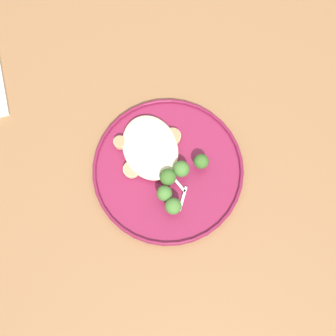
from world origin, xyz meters
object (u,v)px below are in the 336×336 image
seared_scallop_left_edge (168,163)px  broccoli_floret_tall_stalk (168,177)px  dinner_plate (168,170)px  seared_scallop_front_small (139,143)px  seared_scallop_large_seared (172,137)px  seared_scallop_rear_pale (158,130)px  broccoli_floret_near_rim (173,206)px  seared_scallop_tiny_bay (120,142)px  seared_scallop_on_noodles (132,169)px  seared_scallop_right_edge (138,128)px  broccoli_floret_rear_charred (181,169)px  broccoli_floret_left_leaning (164,194)px  broccoli_floret_right_tilted (201,162)px

seared_scallop_left_edge → broccoli_floret_tall_stalk: 0.04m
dinner_plate → seared_scallop_front_small: 0.08m
dinner_plate → seared_scallop_front_small: seared_scallop_front_small is taller
seared_scallop_left_edge → broccoli_floret_tall_stalk: (0.03, -0.01, 0.02)m
seared_scallop_large_seared → dinner_plate: bearing=-27.0°
seared_scallop_front_small → seared_scallop_rear_pale: 0.04m
seared_scallop_front_small → broccoli_floret_near_rim: broccoli_floret_near_rim is taller
seared_scallop_tiny_bay → seared_scallop_rear_pale: (-0.00, 0.08, -0.00)m
seared_scallop_on_noodles → seared_scallop_large_seared: 0.10m
seared_scallop_tiny_bay → seared_scallop_large_seared: size_ratio=0.73×
seared_scallop_right_edge → broccoli_floret_rear_charred: size_ratio=0.74×
broccoli_floret_rear_charred → broccoli_floret_left_leaning: same height
broccoli_floret_right_tilted → broccoli_floret_near_rim: bearing=-51.1°
seared_scallop_left_edge → broccoli_floret_near_rim: (0.08, -0.02, 0.02)m
broccoli_floret_left_leaning → broccoli_floret_right_tilted: size_ratio=1.10×
seared_scallop_front_small → seared_scallop_rear_pale: bearing=106.3°
broccoli_floret_left_leaning → broccoli_floret_tall_stalk: broccoli_floret_tall_stalk is taller
seared_scallop_tiny_bay → broccoli_floret_near_rim: 0.16m
seared_scallop_on_noodles → broccoli_floret_rear_charred: 0.10m
seared_scallop_right_edge → broccoli_floret_near_rim: (0.17, 0.01, 0.02)m
seared_scallop_tiny_bay → broccoli_floret_left_leaning: size_ratio=0.51×
seared_scallop_on_noodles → seared_scallop_large_seared: bearing=111.0°
dinner_plate → seared_scallop_on_noodles: bearing=-107.0°
seared_scallop_front_small → seared_scallop_on_noodles: bearing=-32.6°
seared_scallop_on_noodles → seared_scallop_left_edge: seared_scallop_left_edge is taller
seared_scallop_rear_pale → seared_scallop_left_edge: 0.07m
seared_scallop_tiny_bay → broccoli_floret_right_tilted: 0.16m
broccoli_floret_right_tilted → seared_scallop_rear_pale: bearing=-148.9°
seared_scallop_left_edge → broccoli_floret_rear_charred: 0.03m
dinner_plate → broccoli_floret_right_tilted: broccoli_floret_right_tilted is taller
broccoli_floret_near_rim → broccoli_floret_tall_stalk: same height
seared_scallop_rear_pale → broccoli_floret_tall_stalk: bearing=-7.9°
seared_scallop_tiny_bay → broccoli_floret_rear_charred: 0.13m
broccoli_floret_tall_stalk → broccoli_floret_rear_charred: bearing=103.3°
seared_scallop_rear_pale → broccoli_floret_left_leaning: (0.13, -0.03, 0.02)m
seared_scallop_front_small → seared_scallop_rear_pale: seared_scallop_front_small is taller
broccoli_floret_rear_charred → seared_scallop_tiny_bay: bearing=-135.7°
seared_scallop_rear_pale → broccoli_floret_left_leaning: broccoli_floret_left_leaning is taller
seared_scallop_on_noodles → broccoli_floret_right_tilted: (0.03, 0.13, 0.02)m
seared_scallop_right_edge → seared_scallop_tiny_bay: 0.05m
seared_scallop_rear_pale → broccoli_floret_tall_stalk: (0.10, -0.01, 0.02)m
seared_scallop_on_noodles → broccoli_floret_tall_stalk: bearing=54.0°
dinner_plate → broccoli_floret_rear_charred: size_ratio=6.20×
seared_scallop_right_edge → broccoli_floret_tall_stalk: broccoli_floret_tall_stalk is taller
seared_scallop_left_edge → broccoli_floret_right_tilted: size_ratio=0.60×
seared_scallop_on_noodles → seared_scallop_rear_pale: same height
seared_scallop_large_seared → broccoli_floret_rear_charred: bearing=-6.5°
broccoli_floret_near_rim → broccoli_floret_rear_charred: bearing=148.3°
dinner_plate → seared_scallop_large_seared: bearing=153.0°
broccoli_floret_left_leaning → seared_scallop_right_edge: bearing=-178.5°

